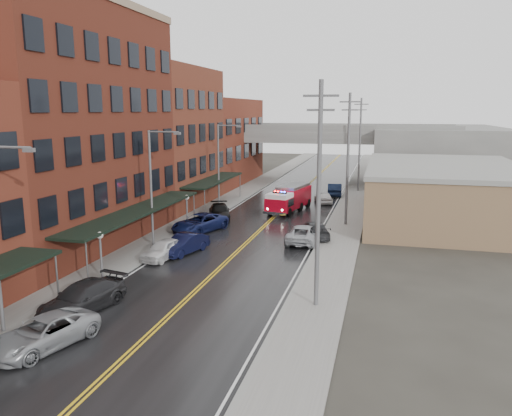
# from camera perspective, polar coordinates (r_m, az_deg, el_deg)

# --- Properties ---
(road) EXTENTS (11.00, 160.00, 0.02)m
(road) POSITION_cam_1_polar(r_m,az_deg,el_deg) (43.11, 0.06, -2.94)
(road) COLOR black
(road) RESTS_ON ground
(sidewalk_left) EXTENTS (3.00, 160.00, 0.15)m
(sidewalk_left) POSITION_cam_1_polar(r_m,az_deg,el_deg) (45.42, -8.90, -2.26)
(sidewalk_left) COLOR slate
(sidewalk_left) RESTS_ON ground
(sidewalk_right) EXTENTS (3.00, 160.00, 0.15)m
(sidewalk_right) POSITION_cam_1_polar(r_m,az_deg,el_deg) (41.92, 9.79, -3.42)
(sidewalk_right) COLOR slate
(sidewalk_right) RESTS_ON ground
(curb_left) EXTENTS (0.30, 160.00, 0.15)m
(curb_left) POSITION_cam_1_polar(r_m,az_deg,el_deg) (44.80, -6.96, -2.39)
(curb_left) COLOR gray
(curb_left) RESTS_ON ground
(curb_right) EXTENTS (0.30, 160.00, 0.15)m
(curb_right) POSITION_cam_1_polar(r_m,az_deg,el_deg) (42.08, 7.55, -3.30)
(curb_right) COLOR gray
(curb_right) RESTS_ON ground
(brick_building_b) EXTENTS (9.00, 20.00, 18.00)m
(brick_building_b) POSITION_cam_1_polar(r_m,az_deg,el_deg) (41.08, -21.03, 8.32)
(brick_building_b) COLOR #561E16
(brick_building_b) RESTS_ON ground
(brick_building_c) EXTENTS (9.00, 15.00, 15.00)m
(brick_building_c) POSITION_cam_1_polar(r_m,az_deg,el_deg) (56.32, -10.52, 7.91)
(brick_building_c) COLOR brown
(brick_building_c) RESTS_ON ground
(brick_building_far) EXTENTS (9.00, 20.00, 12.00)m
(brick_building_far) POSITION_cam_1_polar(r_m,az_deg,el_deg) (72.62, -4.61, 7.57)
(brick_building_far) COLOR #5F2819
(brick_building_far) RESTS_ON ground
(tan_building) EXTENTS (14.00, 22.00, 5.00)m
(tan_building) POSITION_cam_1_polar(r_m,az_deg,el_deg) (51.41, 20.56, 1.48)
(tan_building) COLOR #91734E
(tan_building) RESTS_ON ground
(right_far_block) EXTENTS (18.00, 30.00, 8.00)m
(right_far_block) POSITION_cam_1_polar(r_m,az_deg,el_deg) (81.09, 19.95, 5.89)
(right_far_block) COLOR slate
(right_far_block) RESTS_ON ground
(awning_1) EXTENTS (2.60, 18.00, 3.09)m
(awning_1) POSITION_cam_1_polar(r_m,az_deg,el_deg) (38.72, -13.38, -0.34)
(awning_1) COLOR black
(awning_1) RESTS_ON ground
(awning_2) EXTENTS (2.60, 13.00, 3.09)m
(awning_2) POSITION_cam_1_polar(r_m,az_deg,el_deg) (54.57, -4.80, 3.20)
(awning_2) COLOR black
(awning_2) RESTS_ON ground
(globe_lamp_1) EXTENTS (0.44, 0.44, 3.12)m
(globe_lamp_1) POSITION_cam_1_polar(r_m,az_deg,el_deg) (32.44, -17.38, -4.00)
(globe_lamp_1) COLOR #59595B
(globe_lamp_1) RESTS_ON ground
(globe_lamp_2) EXTENTS (0.44, 0.44, 3.12)m
(globe_lamp_2) POSITION_cam_1_polar(r_m,az_deg,el_deg) (44.61, -7.92, 0.46)
(globe_lamp_2) COLOR #59595B
(globe_lamp_2) RESTS_ON ground
(street_lamp_1) EXTENTS (2.64, 0.22, 9.00)m
(street_lamp_1) POSITION_cam_1_polar(r_m,az_deg,el_deg) (38.81, -11.61, 3.05)
(street_lamp_1) COLOR #59595B
(street_lamp_1) RESTS_ON ground
(street_lamp_2) EXTENTS (2.64, 0.22, 9.00)m
(street_lamp_2) POSITION_cam_1_polar(r_m,az_deg,el_deg) (53.53, -4.06, 5.42)
(street_lamp_2) COLOR #59595B
(street_lamp_2) RESTS_ON ground
(utility_pole_0) EXTENTS (1.80, 0.24, 12.00)m
(utility_pole_0) POSITION_cam_1_polar(r_m,az_deg,el_deg) (26.03, 7.17, 1.78)
(utility_pole_0) COLOR #59595B
(utility_pole_0) RESTS_ON ground
(utility_pole_1) EXTENTS (1.80, 0.24, 12.00)m
(utility_pole_1) POSITION_cam_1_polar(r_m,az_deg,el_deg) (45.79, 10.46, 5.71)
(utility_pole_1) COLOR #59595B
(utility_pole_1) RESTS_ON ground
(utility_pole_2) EXTENTS (1.80, 0.24, 12.00)m
(utility_pole_2) POSITION_cam_1_polar(r_m,az_deg,el_deg) (65.69, 11.78, 7.26)
(utility_pole_2) COLOR #59595B
(utility_pole_2) RESTS_ON ground
(overpass) EXTENTS (40.00, 10.00, 7.50)m
(overpass) POSITION_cam_1_polar(r_m,az_deg,el_deg) (73.37, 6.39, 7.56)
(overpass) COLOR slate
(overpass) RESTS_ON ground
(fire_truck) EXTENTS (4.06, 7.67, 2.68)m
(fire_truck) POSITION_cam_1_polar(r_m,az_deg,el_deg) (52.26, 3.78, 1.16)
(fire_truck) COLOR #A40719
(fire_truck) RESTS_ON ground
(parked_car_left_2) EXTENTS (3.66, 5.46, 1.39)m
(parked_car_left_2) POSITION_cam_1_polar(r_m,az_deg,el_deg) (24.92, -23.07, -12.98)
(parked_car_left_2) COLOR gray
(parked_car_left_2) RESTS_ON ground
(parked_car_left_3) EXTENTS (3.18, 5.62, 1.53)m
(parked_car_left_3) POSITION_cam_1_polar(r_m,az_deg,el_deg) (28.25, -19.23, -9.66)
(parked_car_left_3) COLOR black
(parked_car_left_3) RESTS_ON ground
(parked_car_left_4) EXTENTS (2.42, 4.37, 1.41)m
(parked_car_left_4) POSITION_cam_1_polar(r_m,az_deg,el_deg) (36.42, -10.50, -4.65)
(parked_car_left_4) COLOR silver
(parked_car_left_4) RESTS_ON ground
(parked_car_left_5) EXTENTS (2.73, 4.68, 1.46)m
(parked_car_left_5) POSITION_cam_1_polar(r_m,az_deg,el_deg) (37.46, -8.19, -4.09)
(parked_car_left_5) COLOR black
(parked_car_left_5) RESTS_ON ground
(parked_car_left_6) EXTENTS (4.31, 6.15, 1.56)m
(parked_car_left_6) POSITION_cam_1_polar(r_m,az_deg,el_deg) (43.93, -6.44, -1.71)
(parked_car_left_6) COLOR #131A47
(parked_car_left_6) RESTS_ON ground
(parked_car_left_7) EXTENTS (3.57, 5.34, 1.44)m
(parked_car_left_7) POSITION_cam_1_polar(r_m,az_deg,el_deg) (48.84, -4.21, -0.44)
(parked_car_left_7) COLOR black
(parked_car_left_7) RESTS_ON ground
(parked_car_right_0) EXTENTS (2.41, 5.19, 1.44)m
(parked_car_right_0) POSITION_cam_1_polar(r_m,az_deg,el_deg) (40.35, 5.50, -2.93)
(parked_car_right_0) COLOR #A0A3A8
(parked_car_right_0) RESTS_ON ground
(parked_car_right_1) EXTENTS (3.51, 5.24, 1.41)m
(parked_car_right_1) POSITION_cam_1_polar(r_m,az_deg,el_deg) (41.81, 6.65, -2.48)
(parked_car_right_1) COLOR #232426
(parked_car_right_1) RESTS_ON ground
(parked_car_right_2) EXTENTS (2.77, 4.31, 1.36)m
(parked_car_right_2) POSITION_cam_1_polar(r_m,az_deg,el_deg) (57.49, 7.71, 1.22)
(parked_car_right_2) COLOR silver
(parked_car_right_2) RESTS_ON ground
(parked_car_right_3) EXTENTS (2.17, 4.94, 1.58)m
(parked_car_right_3) POSITION_cam_1_polar(r_m,az_deg,el_deg) (62.64, 8.96, 2.10)
(parked_car_right_3) COLOR black
(parked_car_right_3) RESTS_ON ground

